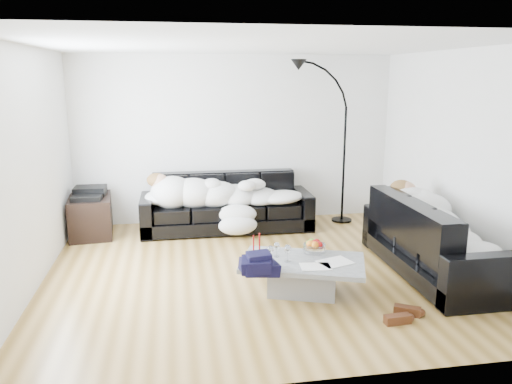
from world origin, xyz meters
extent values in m
plane|color=olive|center=(0.00, 0.00, 0.00)|extent=(5.00, 5.00, 0.00)
cube|color=silver|center=(0.00, 2.25, 1.30)|extent=(5.00, 0.02, 2.60)
cube|color=silver|center=(-2.50, 0.00, 1.30)|extent=(0.02, 4.50, 2.60)
cube|color=silver|center=(2.50, 0.00, 1.30)|extent=(0.02, 4.50, 2.60)
plane|color=white|center=(0.00, 0.00, 2.60)|extent=(5.00, 5.00, 0.00)
cube|color=black|center=(-0.21, 1.73, 0.41)|extent=(2.54, 0.88, 0.83)
cube|color=black|center=(2.02, -0.38, 0.44)|extent=(0.93, 2.17, 0.88)
ellipsoid|color=#0B4353|center=(1.96, 0.29, 0.72)|extent=(0.42, 0.38, 0.20)
cube|color=#939699|center=(0.34, -0.70, 0.19)|extent=(1.45, 1.13, 0.37)
cylinder|color=white|center=(0.53, -0.48, 0.45)|extent=(0.28, 0.28, 0.15)
cylinder|color=white|center=(0.09, -0.54, 0.45)|extent=(0.08, 0.08, 0.16)
cylinder|color=white|center=(-0.01, -0.67, 0.46)|extent=(0.08, 0.08, 0.17)
cylinder|color=white|center=(0.17, -0.70, 0.46)|extent=(0.09, 0.09, 0.18)
cylinder|color=maroon|center=(-0.15, -0.45, 0.48)|extent=(0.05, 0.05, 0.22)
cylinder|color=maroon|center=(-0.08, -0.42, 0.49)|extent=(0.05, 0.05, 0.23)
cube|color=silver|center=(0.66, -0.81, 0.38)|extent=(0.41, 0.36, 0.01)
cube|color=silver|center=(0.42, -0.90, 0.38)|extent=(0.33, 0.25, 0.01)
cube|color=black|center=(-2.19, 1.76, 0.29)|extent=(0.66, 0.89, 0.58)
cube|color=black|center=(-2.19, 1.76, 0.64)|extent=(0.45, 0.35, 0.13)
camera|label=1|loc=(-0.97, -5.52, 2.28)|focal=35.00mm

